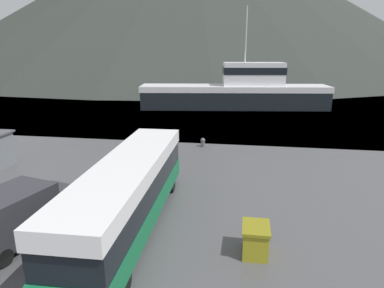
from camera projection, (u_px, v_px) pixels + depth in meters
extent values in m
plane|color=slate|center=(238.00, 67.00, 143.47)|extent=(240.00, 240.00, 0.00)
cube|color=#146B3D|center=(130.00, 209.00, 15.41)|extent=(2.78, 12.19, 0.96)
cube|color=black|center=(129.00, 187.00, 15.13)|extent=(2.72, 11.95, 1.10)
cube|color=white|center=(128.00, 168.00, 14.88)|extent=(2.78, 12.19, 0.69)
cube|color=black|center=(159.00, 152.00, 20.98)|extent=(2.15, 0.12, 1.49)
cylinder|color=black|center=(135.00, 182.00, 19.72)|extent=(0.32, 0.91, 0.90)
cylinder|color=black|center=(171.00, 184.00, 19.45)|extent=(0.32, 0.91, 0.90)
cylinder|color=black|center=(63.00, 276.00, 11.62)|extent=(0.32, 0.91, 0.90)
cylinder|color=black|center=(124.00, 281.00, 11.35)|extent=(0.32, 0.91, 0.90)
cube|color=#2D2D33|center=(3.00, 218.00, 13.70)|extent=(3.09, 4.41, 1.96)
cube|color=#2D2D33|center=(57.00, 200.00, 16.34)|extent=(2.53, 2.20, 1.08)
cube|color=black|center=(41.00, 190.00, 15.36)|extent=(1.80, 0.51, 0.69)
cylinder|color=black|center=(40.00, 209.00, 16.66)|extent=(0.39, 0.73, 0.70)
cylinder|color=black|center=(71.00, 217.00, 15.91)|extent=(0.39, 0.73, 0.70)
cylinder|color=black|center=(4.00, 258.00, 12.78)|extent=(0.39, 0.73, 0.70)
cube|color=black|center=(234.00, 97.00, 46.16)|extent=(25.12, 7.70, 3.07)
cube|color=silver|center=(234.00, 88.00, 45.84)|extent=(25.37, 7.78, 0.77)
cube|color=silver|center=(253.00, 74.00, 45.27)|extent=(8.26, 4.15, 3.00)
cube|color=black|center=(254.00, 71.00, 45.15)|extent=(8.43, 4.26, 0.90)
cylinder|color=#B2B2B7|center=(246.00, 35.00, 43.95)|extent=(0.20, 0.20, 6.96)
cube|color=olive|center=(255.00, 241.00, 13.50)|extent=(0.98, 1.27, 1.11)
cube|color=olive|center=(256.00, 227.00, 13.34)|extent=(1.07, 1.40, 0.12)
cylinder|color=#4C4C51|center=(203.00, 144.00, 28.33)|extent=(0.33, 0.33, 0.45)
sphere|color=#4C4C51|center=(203.00, 140.00, 28.24)|extent=(0.39, 0.39, 0.39)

